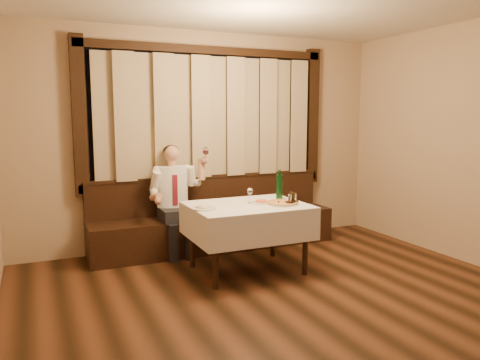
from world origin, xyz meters
name	(u,v)px	position (x,y,z in m)	size (l,w,h in m)	color
room	(280,140)	(0.00, 0.97, 1.50)	(5.01, 6.01, 2.81)	black
banquette	(214,224)	(0.00, 2.72, 0.31)	(3.20, 0.61, 0.94)	black
dining_table	(247,214)	(0.00, 1.70, 0.65)	(1.27, 0.97, 0.76)	black
pizza	(282,203)	(0.34, 1.54, 0.77)	(0.36, 0.36, 0.04)	white
pasta_red	(262,200)	(0.17, 1.69, 0.79)	(0.23, 0.23, 0.08)	white
pasta_cream	(203,206)	(-0.53, 1.65, 0.79)	(0.27, 0.27, 0.09)	white
green_bottle	(279,186)	(0.47, 1.84, 0.91)	(0.08, 0.08, 0.35)	#104B1A
table_wine_glass	(250,192)	(0.06, 1.77, 0.88)	(0.06, 0.06, 0.17)	white
cruet_caddy	(292,200)	(0.44, 1.49, 0.81)	(0.14, 0.10, 0.14)	black
seated_man	(174,191)	(-0.55, 2.64, 0.80)	(0.73, 0.55, 1.36)	black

